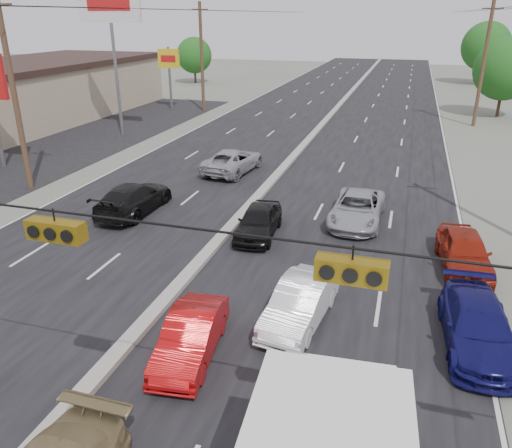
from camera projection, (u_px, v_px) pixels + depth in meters
The scene contains 21 objects.
ground at pixel (37, 448), 11.01m from camera, with size 200.00×200.00×0.00m, color #606356.
road_surface at pixel (307, 142), 37.48m from camera, with size 20.00×160.00×0.02m, color black.
center_median at pixel (307, 141), 37.44m from camera, with size 0.50×160.00×0.20m, color gray.
parking_lot at pixel (73, 142), 37.61m from camera, with size 10.00×42.00×0.02m, color black.
utility_pole_left_b at pixel (14, 94), 25.61m from camera, with size 1.60×0.30×10.00m.
utility_pole_left_c at pixel (202, 57), 47.67m from camera, with size 1.60×0.30×10.00m.
utility_pole_right_c at pixel (483, 64), 40.98m from camera, with size 1.60×0.30×10.00m.
traffic_signals at pixel (51, 227), 8.51m from camera, with size 25.00×0.30×0.54m.
pole_sign_billboard at pixel (110, 14), 36.16m from camera, with size 5.00×0.25×11.00m.
pole_sign_far at pixel (169, 64), 48.87m from camera, with size 2.20×0.25×6.00m.
tree_left_far at pixel (194, 55), 68.39m from camera, with size 4.80×4.80×6.12m.
tree_right_mid at pixel (506, 69), 45.02m from camera, with size 5.60×5.60×7.14m.
tree_right_far at pixel (486, 46), 66.57m from camera, with size 6.40×6.40×8.16m.
red_sedan at pixel (191, 337), 13.76m from camera, with size 1.33×3.80×1.25m, color #B40B0D.
queue_car_a at pixel (259, 221), 21.37m from camera, with size 1.57×3.91×1.33m, color black.
queue_car_b at pixel (300, 303), 15.30m from camera, with size 1.41×4.04×1.33m, color white.
queue_car_c at pixel (357, 209), 22.73m from camera, with size 2.21×4.80×1.33m, color #9CA0A3.
queue_car_d at pixel (478, 327), 14.16m from camera, with size 1.84×4.53×1.31m, color #101051.
queue_car_e at pixel (464, 252), 18.55m from camera, with size 1.66×4.13×1.41m, color maroon.
oncoming_near at pixel (134, 198), 23.89m from camera, with size 2.01×4.94×1.43m, color black.
oncoming_far at pixel (233, 161), 30.10m from camera, with size 2.31×5.01×1.39m, color #999BA0.
Camera 1 is at (7.03, -6.47, 8.84)m, focal length 35.00 mm.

